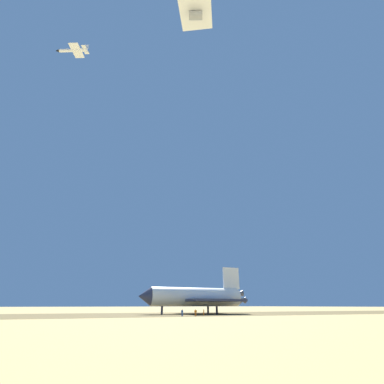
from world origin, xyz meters
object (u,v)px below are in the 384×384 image
at_px(chase_jet_left_wing, 73,50).
at_px(ground_crew_near_wingtip, 182,312).
at_px(ground_crew_mid_fuselage, 196,312).
at_px(space_shuttle, 195,297).
at_px(ground_crew_near_nose, 204,312).

relative_size(chase_jet_left_wing, ground_crew_near_wingtip, 8.31).
bearing_deg(ground_crew_mid_fuselage, space_shuttle, -170.84).
height_order(space_shuttle, chase_jet_left_wing, chase_jet_left_wing).
height_order(space_shuttle, ground_crew_near_wingtip, space_shuttle).
distance_m(ground_crew_near_nose, ground_crew_near_wingtip, 6.96).
distance_m(space_shuttle, ground_crew_mid_fuselage, 20.45).
relative_size(chase_jet_left_wing, ground_crew_mid_fuselage, 8.31).
distance_m(chase_jet_left_wing, ground_crew_mid_fuselage, 123.87).
xyz_separation_m(chase_jet_left_wing, ground_crew_mid_fuselage, (-43.39, 36.27, -110.21)).
height_order(ground_crew_near_nose, ground_crew_mid_fuselage, same).
bearing_deg(ground_crew_mid_fuselage, ground_crew_near_nose, 149.26).
distance_m(chase_jet_left_wing, ground_crew_near_nose, 124.74).
bearing_deg(space_shuttle, ground_crew_near_wingtip, 59.26).
distance_m(ground_crew_mid_fuselage, ground_crew_near_wingtip, 3.70).
height_order(chase_jet_left_wing, ground_crew_mid_fuselage, chase_jet_left_wing).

